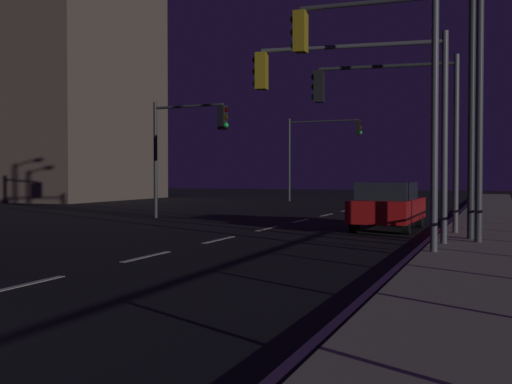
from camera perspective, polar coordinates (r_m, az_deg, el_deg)
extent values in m
plane|color=black|center=(22.59, 1.38, -3.09)|extent=(112.00, 112.00, 0.00)
cube|color=#9E937F|center=(21.36, 19.06, -3.25)|extent=(2.30, 77.00, 0.14)
cube|color=silver|center=(11.59, -19.40, -7.57)|extent=(0.14, 2.00, 0.01)
cube|color=silver|center=(14.85, -9.42, -5.51)|extent=(0.14, 2.00, 0.01)
cube|color=silver|center=(18.41, -3.20, -4.13)|extent=(0.14, 2.00, 0.01)
cube|color=silver|center=(22.11, 0.95, -3.17)|extent=(0.14, 2.00, 0.01)
cube|color=silver|center=(25.91, 3.90, -2.49)|extent=(0.14, 2.00, 0.01)
cube|color=silver|center=(29.76, 6.09, -1.97)|extent=(0.14, 2.00, 0.01)
cube|color=silver|center=(33.64, 7.78, -1.57)|extent=(0.14, 2.00, 0.01)
cube|color=silver|center=(37.55, 9.11, -1.26)|extent=(0.14, 2.00, 0.01)
cube|color=silver|center=(41.48, 10.19, -1.00)|extent=(0.14, 2.00, 0.01)
cube|color=silver|center=(45.42, 11.09, -0.79)|extent=(0.14, 2.00, 0.01)
cube|color=silver|center=(49.37, 11.84, -0.61)|extent=(0.14, 2.00, 0.01)
cube|color=silver|center=(26.41, 16.27, -2.47)|extent=(0.14, 53.00, 0.01)
cube|color=#B71414|center=(22.00, 11.36, -1.50)|extent=(1.91, 4.44, 0.70)
cube|color=#1E2328|center=(21.73, 11.25, 0.12)|extent=(1.65, 2.50, 0.55)
cylinder|color=black|center=(23.56, 10.05, -2.14)|extent=(0.23, 0.64, 0.64)
cylinder|color=black|center=(23.29, 13.91, -2.21)|extent=(0.23, 0.64, 0.64)
cylinder|color=black|center=(20.81, 8.49, -2.62)|extent=(0.23, 0.64, 0.64)
cylinder|color=black|center=(20.51, 12.85, -2.70)|extent=(0.23, 0.64, 0.64)
cylinder|color=#4C4C51|center=(16.70, 15.95, 4.54)|extent=(0.16, 0.16, 5.15)
cylinder|color=#4C4C51|center=(17.14, 8.10, 12.35)|extent=(4.60, 0.47, 0.11)
cube|color=olive|center=(17.51, 0.49, 10.39)|extent=(0.31, 0.36, 0.95)
sphere|color=black|center=(17.60, -0.01, 11.33)|extent=(0.20, 0.20, 0.20)
sphere|color=black|center=(17.55, -0.01, 10.37)|extent=(0.20, 0.20, 0.20)
sphere|color=#19D84C|center=(17.51, -0.01, 9.40)|extent=(0.20, 0.20, 0.20)
cylinder|color=#2D3033|center=(27.93, -8.66, 2.73)|extent=(0.16, 0.16, 4.83)
cylinder|color=#38383D|center=(27.11, -5.89, 7.37)|extent=(3.27, 0.57, 0.11)
cube|color=black|center=(26.17, -2.89, 6.43)|extent=(0.32, 0.38, 0.95)
sphere|color=black|center=(26.12, -2.60, 7.10)|extent=(0.20, 0.20, 0.20)
sphere|color=black|center=(26.09, -2.60, 6.44)|extent=(0.20, 0.20, 0.20)
sphere|color=#19D84C|center=(26.07, -2.60, 5.79)|extent=(0.20, 0.20, 0.20)
cylinder|color=#4C4C51|center=(14.88, 15.15, 6.10)|extent=(0.16, 0.16, 5.76)
cylinder|color=#38383D|center=(15.54, 9.43, 15.78)|extent=(3.03, 0.13, 0.11)
cube|color=olive|center=(15.79, 3.86, 13.62)|extent=(0.28, 0.34, 0.95)
sphere|color=black|center=(15.90, 3.31, 14.64)|extent=(0.20, 0.20, 0.20)
sphere|color=black|center=(15.83, 3.31, 13.58)|extent=(0.20, 0.20, 0.20)
sphere|color=#19D84C|center=(15.77, 3.31, 12.52)|extent=(0.20, 0.20, 0.20)
cylinder|color=#2D3033|center=(45.05, 2.89, 2.78)|extent=(0.16, 0.16, 5.60)
cylinder|color=#38383D|center=(44.28, 5.80, 6.10)|extent=(4.85, 0.59, 0.11)
cube|color=black|center=(43.46, 8.82, 5.48)|extent=(0.31, 0.37, 0.95)
sphere|color=black|center=(43.44, 9.02, 5.88)|extent=(0.20, 0.20, 0.20)
sphere|color=black|center=(43.42, 9.02, 5.48)|extent=(0.20, 0.20, 0.20)
sphere|color=#19D84C|center=(43.40, 9.02, 5.09)|extent=(0.20, 0.20, 0.20)
cylinder|color=#4C4C51|center=(19.85, 16.87, 4.00)|extent=(0.16, 0.16, 5.12)
cylinder|color=#2D3033|center=(20.17, 11.15, 10.60)|extent=(3.99, 0.39, 0.11)
cube|color=black|center=(20.37, 5.47, 9.04)|extent=(0.30, 0.36, 0.95)
sphere|color=black|center=(20.44, 5.04, 9.86)|extent=(0.20, 0.20, 0.20)
sphere|color=black|center=(20.40, 5.04, 9.03)|extent=(0.20, 0.20, 0.20)
sphere|color=#19D84C|center=(20.36, 5.04, 8.19)|extent=(0.20, 0.20, 0.20)
cylinder|color=#2D3033|center=(18.11, 18.10, 7.40)|extent=(0.18, 0.18, 7.11)
cylinder|color=#38383D|center=(17.41, 18.73, 8.77)|extent=(0.18, 0.18, 7.80)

